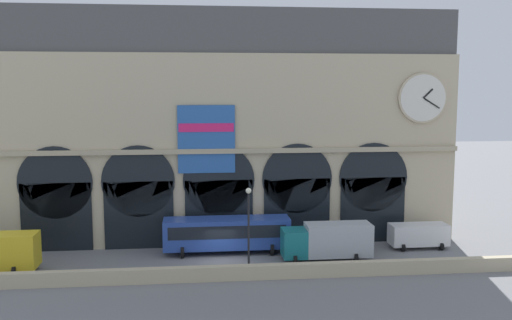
% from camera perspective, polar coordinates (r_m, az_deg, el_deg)
% --- Properties ---
extents(ground_plane, '(200.00, 200.00, 0.00)m').
position_cam_1_polar(ground_plane, '(47.94, -3.45, -10.24)').
color(ground_plane, slate).
extents(quay_parapet_wall, '(90.00, 0.70, 1.12)m').
position_cam_1_polar(quay_parapet_wall, '(43.56, -3.18, -11.29)').
color(quay_parapet_wall, '#BCAD8C').
rests_on(quay_parapet_wall, ground).
extents(station_building, '(44.54, 4.73, 21.60)m').
position_cam_1_polar(station_building, '(53.02, -3.87, 2.97)').
color(station_building, '#BCAD8C').
rests_on(station_building, ground).
extents(bus_center, '(11.00, 3.25, 3.10)m').
position_cam_1_polar(bus_center, '(50.09, -2.96, -7.35)').
color(bus_center, '#28479E').
rests_on(bus_center, ground).
extents(box_truck_mideast, '(7.50, 2.91, 3.12)m').
position_cam_1_polar(box_truck_mideast, '(48.37, 7.22, -8.03)').
color(box_truck_mideast, '#19727A').
rests_on(box_truck_mideast, ground).
extents(van_east, '(5.20, 2.48, 2.20)m').
position_cam_1_polar(van_east, '(53.68, 16.03, -7.22)').
color(van_east, white).
rests_on(van_east, ground).
extents(street_lamp_quayside, '(0.44, 0.44, 6.90)m').
position_cam_1_polar(street_lamp_quayside, '(43.40, -0.75, -6.06)').
color(street_lamp_quayside, black).
rests_on(street_lamp_quayside, ground).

